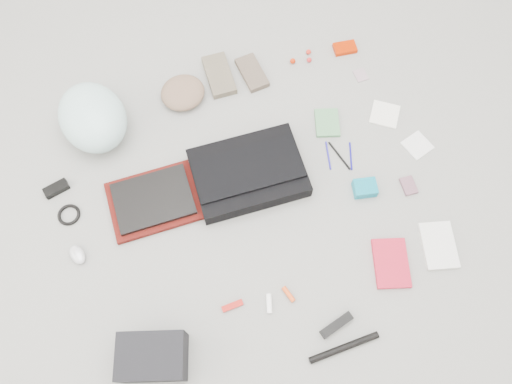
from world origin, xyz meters
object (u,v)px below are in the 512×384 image
object	(u,v)px
messenger_bag	(248,173)
bike_helmet	(93,118)
book_red	(391,263)
laptop	(153,199)
accordion_wallet	(365,188)
camera_bag	(153,357)

from	to	relation	value
messenger_bag	bike_helmet	size ratio (longest dim) A/B	1.32
book_red	laptop	bearing A→B (deg)	162.43
messenger_bag	accordion_wallet	size ratio (longest dim) A/B	4.86
messenger_bag	bike_helmet	xyz separation A→B (m)	(-0.53, 0.43, 0.06)
laptop	bike_helmet	size ratio (longest dim) A/B	0.91
bike_helmet	book_red	xyz separation A→B (m)	(0.92, -0.97, -0.09)
accordion_wallet	book_red	bearing A→B (deg)	-83.48
messenger_bag	book_red	size ratio (longest dim) A/B	2.29
laptop	book_red	bearing A→B (deg)	-33.33
laptop	accordion_wallet	distance (m)	0.86
messenger_bag	book_red	world-z (taller)	messenger_bag
messenger_bag	bike_helmet	world-z (taller)	bike_helmet
book_red	accordion_wallet	world-z (taller)	accordion_wallet
bike_helmet	accordion_wallet	xyz separation A→B (m)	(0.95, -0.66, -0.08)
messenger_bag	camera_bag	distance (m)	0.79
book_red	accordion_wallet	distance (m)	0.32
camera_bag	bike_helmet	bearing A→B (deg)	106.90
laptop	camera_bag	distance (m)	0.61
laptop	bike_helmet	bearing A→B (deg)	110.12
laptop	bike_helmet	world-z (taller)	bike_helmet
bike_helmet	laptop	bearing A→B (deg)	-81.64
messenger_bag	bike_helmet	bearing A→B (deg)	144.33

